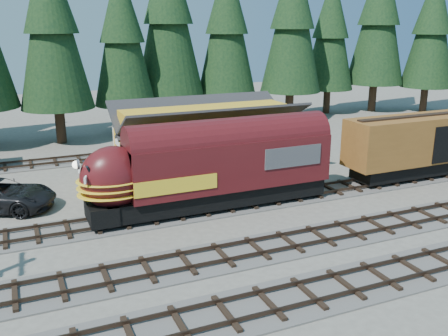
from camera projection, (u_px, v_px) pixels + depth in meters
name	position (u px, v px, depth m)	size (l,w,h in m)	color
ground	(280.00, 228.00, 26.60)	(120.00, 120.00, 0.00)	#6B665B
track_siding	(380.00, 182.00, 33.91)	(68.00, 3.20, 0.33)	#4C4947
track_spur	(53.00, 163.00, 38.64)	(32.00, 3.20, 0.33)	#4C4947
depot	(208.00, 134.00, 35.01)	(12.80, 7.00, 5.30)	gold
conifer_backdrop	(202.00, 24.00, 47.77)	(78.25, 21.31, 16.96)	black
locomotive	(205.00, 171.00, 28.41)	(14.78, 2.94, 4.02)	black
boxcar	(429.00, 142.00, 34.77)	(12.94, 2.77, 4.07)	black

